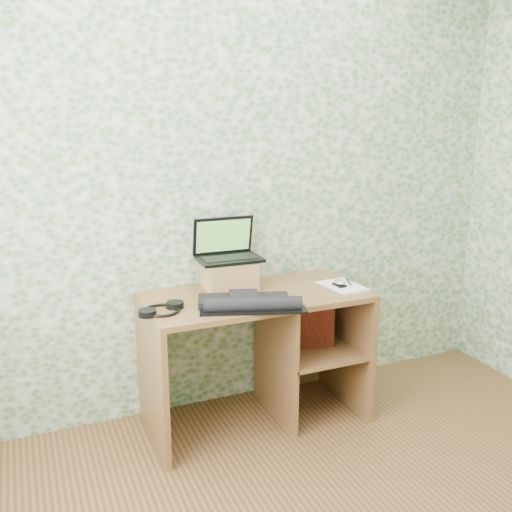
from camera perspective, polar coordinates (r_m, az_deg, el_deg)
name	(u,v)px	position (r m, az deg, el deg)	size (l,w,h in m)	color
wall_back	(234,186)	(3.25, -2.19, 7.01)	(3.50, 3.50, 0.00)	silver
desk	(266,336)	(3.24, 1.04, -8.02)	(1.20, 0.60, 0.75)	brown
riser	(229,275)	(3.16, -2.68, -1.87)	(0.27, 0.23, 0.16)	#A8744B
laptop	(227,249)	(3.16, -2.95, 0.67)	(0.35, 0.25, 0.23)	black
keyboard	(248,302)	(2.88, -0.82, -4.67)	(0.53, 0.41, 0.07)	black
headphones	(161,310)	(2.86, -9.44, -5.30)	(0.24, 0.24, 0.03)	black
notepad	(342,286)	(3.24, 8.61, -3.02)	(0.19, 0.27, 0.01)	white
mouse	(339,283)	(3.22, 8.34, -2.72)	(0.05, 0.09, 0.03)	silver
pen	(349,282)	(3.29, 9.29, -2.59)	(0.01, 0.01, 0.13)	black
red_box	(311,321)	(3.31, 5.57, -6.51)	(0.25, 0.08, 0.30)	#9B220E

